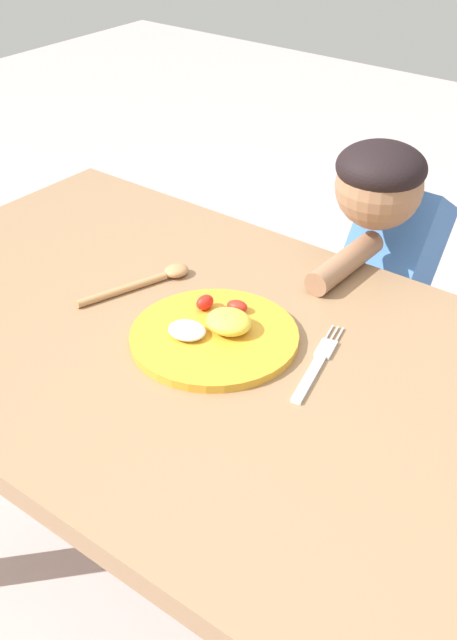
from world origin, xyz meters
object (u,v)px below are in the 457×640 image
plate (215,333)px  person (384,317)px  spoon (151,280)px  fork (317,365)px

plate → person: (0.06, 0.52, -0.22)m
plate → spoon: plate is taller
fork → person: (-0.11, 0.48, -0.21)m
person → plate: bearing=83.8°
fork → spoon: 0.37m
spoon → person: (0.26, 0.45, -0.21)m
spoon → fork: bearing=-75.4°
fork → person: size_ratio=0.22×
plate → spoon: (-0.20, 0.06, -0.00)m
fork → plate: bearing=89.1°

